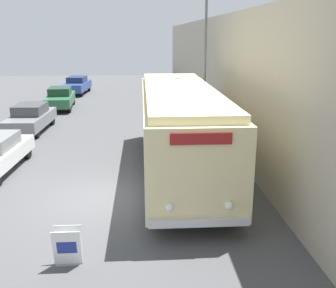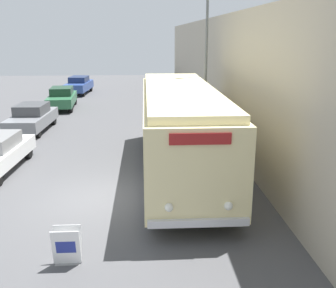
# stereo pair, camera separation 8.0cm
# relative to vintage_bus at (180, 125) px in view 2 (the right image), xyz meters

# --- Properties ---
(ground_plane) EXTENTS (80.00, 80.00, 0.00)m
(ground_plane) POSITION_rel_vintage_bus_xyz_m (-2.91, -2.47, -1.84)
(ground_plane) COLOR #4C4C4F
(building_wall_right) EXTENTS (0.30, 60.00, 6.09)m
(building_wall_right) POSITION_rel_vintage_bus_xyz_m (2.78, 7.53, 1.20)
(building_wall_right) COLOR #B2A893
(building_wall_right) RESTS_ON ground_plane
(vintage_bus) EXTENTS (2.70, 11.13, 3.26)m
(vintage_bus) POSITION_rel_vintage_bus_xyz_m (0.00, 0.00, 0.00)
(vintage_bus) COLOR black
(vintage_bus) RESTS_ON ground_plane
(sign_board) EXTENTS (0.64, 0.34, 0.91)m
(sign_board) POSITION_rel_vintage_bus_xyz_m (-3.14, -6.21, -1.40)
(sign_board) COLOR gray
(sign_board) RESTS_ON ground_plane
(streetlamp) EXTENTS (0.36, 0.36, 7.52)m
(streetlamp) POSITION_rel_vintage_bus_xyz_m (1.56, 3.98, 2.93)
(streetlamp) COLOR #595E60
(streetlamp) RESTS_ON ground_plane
(parked_car_mid) EXTENTS (1.90, 4.56, 1.47)m
(parked_car_mid) POSITION_rel_vintage_bus_xyz_m (-7.49, 7.13, -1.10)
(parked_car_mid) COLOR black
(parked_car_mid) RESTS_ON ground_plane
(parked_car_far) EXTENTS (2.07, 4.65, 1.51)m
(parked_car_far) POSITION_rel_vintage_bus_xyz_m (-7.20, 13.84, -1.06)
(parked_car_far) COLOR black
(parked_car_far) RESTS_ON ground_plane
(parked_car_distant) EXTENTS (2.03, 4.71, 1.52)m
(parked_car_distant) POSITION_rel_vintage_bus_xyz_m (-7.16, 21.18, -1.06)
(parked_car_distant) COLOR black
(parked_car_distant) RESTS_ON ground_plane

